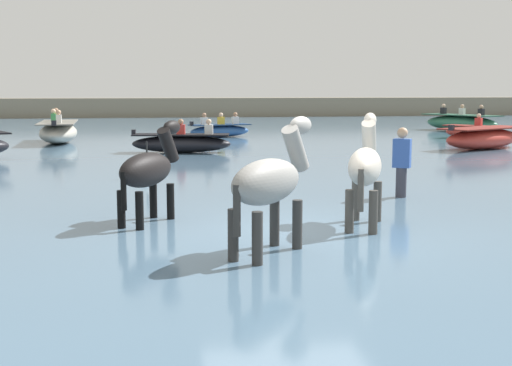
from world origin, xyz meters
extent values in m
plane|color=#756B56|center=(0.00, 0.00, 0.00)|extent=(120.00, 120.00, 0.00)
cube|color=slate|center=(0.00, 10.00, 0.16)|extent=(90.00, 90.00, 0.32)
ellipsoid|color=beige|center=(1.12, 0.26, 1.22)|extent=(0.96, 1.46, 0.55)
cylinder|color=#45423C|center=(1.15, 0.77, 0.47)|extent=(0.13, 0.13, 0.94)
cylinder|color=#45423C|center=(1.45, 0.65, 0.47)|extent=(0.13, 0.13, 0.94)
cylinder|color=#45423C|center=(0.78, -0.13, 0.47)|extent=(0.13, 0.13, 0.94)
cylinder|color=#45423C|center=(1.09, -0.25, 0.47)|extent=(0.13, 0.13, 0.94)
cylinder|color=beige|center=(1.39, 0.93, 1.57)|extent=(0.39, 0.55, 0.64)
ellipsoid|color=beige|center=(1.44, 1.06, 1.86)|extent=(0.36, 0.51, 0.24)
cylinder|color=#45423C|center=(0.87, -0.35, 0.96)|extent=(0.09, 0.09, 0.59)
ellipsoid|color=gray|center=(-0.59, -1.23, 1.23)|extent=(1.27, 1.38, 0.56)
cylinder|color=#31312F|center=(-0.41, -0.75, 0.48)|extent=(0.13, 0.13, 0.95)
cylinder|color=#31312F|center=(-0.15, -0.97, 0.48)|extent=(0.13, 0.13, 0.95)
cylinder|color=#31312F|center=(-1.04, -1.50, 0.48)|extent=(0.13, 0.13, 0.95)
cylinder|color=#31312F|center=(-0.78, -1.71, 0.48)|extent=(0.13, 0.13, 0.95)
cylinder|color=gray|center=(-0.12, -0.67, 1.58)|extent=(0.50, 0.54, 0.64)
ellipsoid|color=gray|center=(-0.03, -0.56, 1.88)|extent=(0.46, 0.50, 0.24)
cylinder|color=#31312F|center=(-1.02, -1.74, 0.97)|extent=(0.09, 0.09, 0.60)
ellipsoid|color=black|center=(-2.06, 1.01, 1.14)|extent=(1.05, 1.34, 0.52)
cylinder|color=black|center=(-1.96, 1.48, 0.44)|extent=(0.12, 0.12, 0.88)
cylinder|color=black|center=(-1.69, 1.32, 0.44)|extent=(0.12, 0.12, 0.88)
cylinder|color=black|center=(-2.43, 0.70, 0.44)|extent=(0.12, 0.12, 0.88)
cylinder|color=black|center=(-2.16, 0.54, 0.44)|extent=(0.12, 0.12, 0.88)
cylinder|color=black|center=(-1.71, 1.59, 1.47)|extent=(0.42, 0.51, 0.60)
ellipsoid|color=black|center=(-1.64, 1.70, 1.74)|extent=(0.39, 0.48, 0.22)
cylinder|color=black|center=(-2.38, 0.48, 0.90)|extent=(0.08, 0.08, 0.56)
ellipsoid|color=#BC382D|center=(10.89, 16.60, 0.57)|extent=(2.36, 2.66, 0.49)
cube|color=maroon|center=(10.89, 16.60, 0.83)|extent=(2.27, 2.55, 0.04)
cube|color=red|center=(10.98, 16.67, 1.00)|extent=(0.30, 0.32, 0.30)
sphere|color=beige|center=(10.98, 16.67, 1.24)|extent=(0.18, 0.18, 0.18)
ellipsoid|color=black|center=(-1.01, 12.57, 0.59)|extent=(3.25, 1.49, 0.54)
cube|color=black|center=(-1.01, 12.57, 0.88)|extent=(3.12, 1.43, 0.04)
cube|color=black|center=(-2.50, 12.82, 0.95)|extent=(0.14, 0.18, 0.18)
cube|color=white|center=(-0.15, 12.40, 1.05)|extent=(0.29, 0.22, 0.30)
sphere|color=beige|center=(-0.15, 12.40, 1.29)|extent=(0.18, 0.18, 0.18)
cube|color=red|center=(-1.03, 12.51, 1.05)|extent=(0.29, 0.22, 0.30)
sphere|color=#A37556|center=(-1.03, 12.51, 1.29)|extent=(0.18, 0.18, 0.18)
ellipsoid|color=#B2AD9E|center=(-5.36, 17.18, 0.69)|extent=(1.56, 4.07, 0.74)
cube|color=slate|center=(-5.36, 17.18, 1.08)|extent=(1.50, 3.91, 0.04)
cube|color=black|center=(-5.25, 15.26, 1.15)|extent=(0.17, 0.13, 0.18)
cube|color=gold|center=(-5.55, 18.29, 1.25)|extent=(0.19, 0.27, 0.30)
sphere|color=#A37556|center=(-5.55, 18.29, 1.49)|extent=(0.18, 0.18, 0.18)
cube|color=#388E51|center=(-5.50, 17.17, 1.25)|extent=(0.19, 0.27, 0.30)
sphere|color=beige|center=(-5.50, 17.17, 1.49)|extent=(0.18, 0.18, 0.18)
cube|color=white|center=(-5.18, 16.07, 1.25)|extent=(0.19, 0.27, 0.30)
sphere|color=tan|center=(-5.18, 16.07, 1.49)|extent=(0.18, 0.18, 0.18)
ellipsoid|color=#28518E|center=(0.87, 19.20, 0.57)|extent=(2.75, 1.65, 0.49)
cube|color=navy|center=(0.87, 19.20, 0.83)|extent=(2.64, 1.59, 0.04)
cube|color=black|center=(-0.32, 18.81, 0.90)|extent=(0.16, 0.19, 0.18)
cube|color=white|center=(1.55, 19.46, 1.00)|extent=(0.30, 0.25, 0.30)
sphere|color=#A37556|center=(1.55, 19.46, 1.24)|extent=(0.18, 0.18, 0.18)
cube|color=gold|center=(0.91, 19.08, 1.00)|extent=(0.30, 0.25, 0.30)
sphere|color=beige|center=(0.91, 19.08, 1.24)|extent=(0.18, 0.18, 0.18)
cube|color=white|center=(0.21, 18.89, 1.00)|extent=(0.30, 0.25, 0.30)
sphere|color=#A37556|center=(0.21, 18.89, 1.24)|extent=(0.18, 0.18, 0.18)
ellipsoid|color=#BC382D|center=(9.04, 12.37, 0.66)|extent=(3.74, 2.81, 0.68)
cube|color=maroon|center=(9.04, 12.37, 1.02)|extent=(3.59, 2.70, 0.04)
cube|color=black|center=(7.53, 11.54, 1.09)|extent=(0.18, 0.20, 0.18)
ellipsoid|color=#337556|center=(12.52, 21.55, 0.68)|extent=(2.91, 4.17, 0.73)
cube|color=#1E4634|center=(12.52, 21.55, 1.07)|extent=(2.80, 4.00, 0.04)
cube|color=#232328|center=(13.00, 20.54, 1.24)|extent=(0.27, 0.31, 0.30)
sphere|color=tan|center=(13.00, 20.54, 1.48)|extent=(0.18, 0.18, 0.18)
cube|color=white|center=(12.55, 21.57, 1.24)|extent=(0.27, 0.31, 0.30)
sphere|color=tan|center=(12.55, 21.57, 1.48)|extent=(0.18, 0.18, 0.18)
cube|color=#232328|center=(12.06, 22.57, 1.24)|extent=(0.27, 0.31, 0.30)
sphere|color=beige|center=(12.06, 22.57, 1.48)|extent=(0.18, 0.18, 0.18)
cylinder|color=#383842|center=(2.66, 2.88, 0.44)|extent=(0.20, 0.20, 0.88)
cube|color=#3356A8|center=(2.66, 2.88, 1.15)|extent=(0.38, 0.34, 0.54)
sphere|color=tan|center=(2.66, 2.88, 1.53)|extent=(0.20, 0.20, 0.20)
sphere|color=silver|center=(-2.07, 6.51, 0.50)|extent=(0.36, 0.36, 0.36)
cylinder|color=black|center=(-2.07, 6.51, 0.92)|extent=(0.04, 0.04, 0.47)
cube|color=gray|center=(0.00, 39.67, 0.81)|extent=(80.00, 2.40, 1.62)
camera|label=1|loc=(-1.99, -9.55, 2.38)|focal=49.01mm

